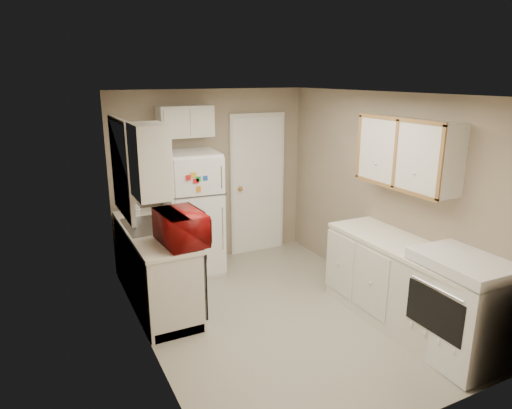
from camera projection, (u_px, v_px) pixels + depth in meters
name	position (u px, v px, depth m)	size (l,w,h in m)	color
floor	(276.00, 314.00, 5.09)	(3.80, 3.80, 0.00)	#BAB5A5
ceiling	(279.00, 94.00, 4.43)	(3.80, 3.80, 0.00)	white
wall_left	(143.00, 231.00, 4.16)	(3.80, 3.80, 0.00)	gray
wall_right	(381.00, 196.00, 5.36)	(3.80, 3.80, 0.00)	gray
wall_back	(212.00, 177.00, 6.40)	(2.80, 2.80, 0.00)	gray
wall_front	(412.00, 283.00, 3.12)	(2.80, 2.80, 0.00)	gray
left_counter	(156.00, 266.00, 5.27)	(0.60, 1.80, 0.90)	silver
dishwasher	(197.00, 278.00, 4.87)	(0.03, 0.58, 0.72)	black
sink	(150.00, 228.00, 5.29)	(0.54, 0.74, 0.16)	gray
microwave	(182.00, 229.00, 4.67)	(0.34, 0.61, 0.41)	maroon
soap_bottle	(136.00, 207.00, 5.63)	(0.08, 0.08, 0.17)	white
window_blinds	(122.00, 168.00, 4.97)	(0.10, 0.98, 1.08)	silver
upper_cabinet_left	(150.00, 161.00, 4.25)	(0.30, 0.45, 0.70)	silver
refrigerator	(193.00, 213.00, 6.03)	(0.67, 0.65, 1.63)	white
cabinet_over_fridge	(185.00, 121.00, 5.88)	(0.70, 0.30, 0.40)	silver
interior_door	(257.00, 185.00, 6.71)	(0.86, 0.06, 2.08)	white
right_counter	(406.00, 287.00, 4.75)	(0.60, 2.00, 0.90)	silver
stove	(461.00, 307.00, 4.20)	(0.68, 0.84, 1.02)	white
upper_cabinet_right	(407.00, 153.00, 4.70)	(0.30, 1.20, 0.70)	silver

